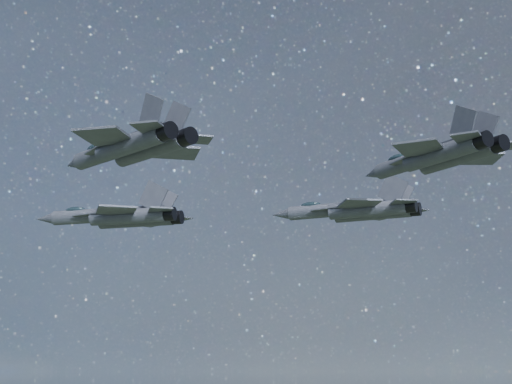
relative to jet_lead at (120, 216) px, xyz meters
The scene contains 4 objects.
jet_lead is the anchor object (origin of this frame).
jet_left 28.43m from the jet_lead, 31.48° to the left, with size 19.31×13.31×4.85m.
jet_right 33.46m from the jet_lead, 44.27° to the right, with size 16.84×11.58×4.23m.
jet_slot 39.43m from the jet_lead, ahead, with size 18.45×12.14×4.73m.
Camera 1 is at (43.88, -68.33, 126.33)m, focal length 55.00 mm.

